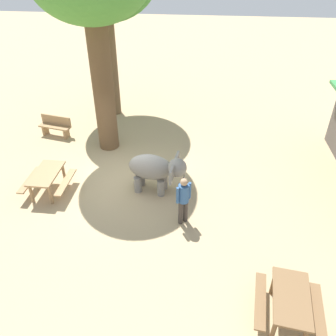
{
  "coord_description": "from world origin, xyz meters",
  "views": [
    {
      "loc": [
        9.61,
        2.43,
        7.32
      ],
      "look_at": [
        0.2,
        1.44,
        0.8
      ],
      "focal_mm": 36.67,
      "sensor_mm": 36.0,
      "label": 1
    }
  ],
  "objects": [
    {
      "name": "ground_plane",
      "position": [
        0.0,
        0.0,
        0.0
      ],
      "size": [
        60.0,
        60.0,
        0.0
      ],
      "primitive_type": "plane",
      "color": "tan"
    },
    {
      "name": "elephant",
      "position": [
        0.42,
        1.08,
        0.88
      ],
      "size": [
        1.33,
        2.0,
        1.38
      ],
      "rotation": [
        0.0,
        0.0,
        1.45
      ],
      "color": "gray",
      "rests_on": "ground_plane"
    },
    {
      "name": "person_handler",
      "position": [
        1.88,
        2.07,
        0.95
      ],
      "size": [
        0.35,
        0.42,
        1.62
      ],
      "rotation": [
        0.0,
        0.0,
        -2.46
      ],
      "color": "#3F3833",
      "rests_on": "ground_plane"
    },
    {
      "name": "wooden_bench",
      "position": [
        -2.98,
        -3.77,
        0.47
      ],
      "size": [
        0.68,
        1.45,
        0.88
      ],
      "rotation": [
        0.0,
        0.0,
        4.5
      ],
      "color": "#9E7A51",
      "rests_on": "ground_plane"
    },
    {
      "name": "picnic_table_near",
      "position": [
        0.86,
        -2.55,
        0.59
      ],
      "size": [
        1.51,
        1.49,
        0.78
      ],
      "rotation": [
        0.0,
        0.0,
        3.13
      ],
      "color": "#9E7A51",
      "rests_on": "ground_plane"
    },
    {
      "name": "picnic_table_far",
      "position": [
        4.8,
        4.64,
        0.59
      ],
      "size": [
        1.69,
        1.67,
        0.78
      ],
      "rotation": [
        0.0,
        0.0,
        6.15
      ],
      "color": "brown",
      "rests_on": "ground_plane"
    }
  ]
}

